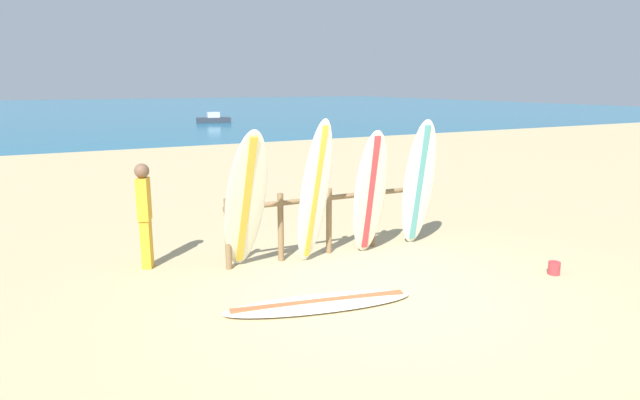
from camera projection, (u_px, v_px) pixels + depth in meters
name	position (u px, v px, depth m)	size (l,w,h in m)	color
ground_plane	(380.00, 295.00, 6.95)	(120.00, 120.00, 0.00)	tan
ocean_water	(68.00, 109.00, 57.12)	(120.00, 80.00, 0.01)	#196B93
surfboard_rack	(329.00, 213.00, 8.56)	(3.40, 0.09, 1.04)	olive
surfboard_leaning_far_left	(246.00, 202.00, 7.50)	(0.63, 1.04, 2.09)	silver
surfboard_leaning_left	(315.00, 193.00, 7.88)	(0.55, 0.66, 2.18)	white
surfboard_leaning_center_left	(370.00, 193.00, 8.37)	(0.59, 0.59, 1.98)	beige
surfboard_leaning_center	(419.00, 184.00, 8.84)	(0.63, 0.63, 2.10)	silver
surfboard_lying_on_sand	(320.00, 303.00, 6.61)	(2.41, 1.04, 0.08)	white
beachgoer_standing	(144.00, 211.00, 7.83)	(0.24, 0.29, 1.53)	gold
small_boat_offshore	(214.00, 119.00, 37.60)	(2.37, 1.31, 0.71)	#333842
sand_bucket	(554.00, 268.00, 7.69)	(0.16, 0.16, 0.18)	#B73338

